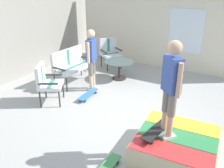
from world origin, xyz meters
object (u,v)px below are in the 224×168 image
(patio_chair_near_house, at_px, (110,50))
(patio_table, at_px, (119,66))
(person_watching, at_px, (91,56))
(skateboard_by_bench, at_px, (88,94))
(patio_chair_by_wall, at_px, (46,80))
(patio_bench, at_px, (71,63))
(skate_ramp, at_px, (178,147))
(skateboard_on_ramp, at_px, (157,130))
(person_skater, at_px, (171,84))

(patio_chair_near_house, bearing_deg, patio_table, -135.07)
(patio_chair_near_house, relative_size, person_watching, 0.60)
(patio_table, distance_m, skateboard_by_bench, 1.60)
(patio_table, xyz_separation_m, person_watching, (-1.07, 0.30, 0.60))
(patio_chair_near_house, distance_m, skateboard_by_bench, 2.52)
(patio_chair_near_house, xyz_separation_m, patio_table, (-0.80, -0.80, -0.21))
(patio_chair_by_wall, xyz_separation_m, person_watching, (1.22, -0.56, 0.39))
(patio_bench, xyz_separation_m, person_watching, (-0.12, -0.83, 0.38))
(patio_bench, xyz_separation_m, patio_chair_near_house, (1.76, -0.33, -0.00))
(skate_ramp, xyz_separation_m, patio_chair_near_house, (3.58, 3.42, 0.38))
(patio_chair_by_wall, height_order, skateboard_on_ramp, patio_chair_by_wall)
(skate_ramp, xyz_separation_m, patio_table, (2.78, 2.62, 0.18))
(skate_ramp, bearing_deg, patio_table, 43.30)
(patio_chair_near_house, distance_m, patio_chair_by_wall, 3.10)
(patio_bench, xyz_separation_m, patio_chair_by_wall, (-1.34, -0.27, -0.00))
(patio_chair_by_wall, relative_size, skateboard_on_ramp, 1.24)
(patio_table, xyz_separation_m, person_skater, (-2.86, -2.41, 1.03))
(patio_chair_by_wall, height_order, patio_table, patio_chair_by_wall)
(patio_bench, distance_m, person_skater, 4.10)
(skate_ramp, relative_size, patio_table, 2.24)
(patio_chair_near_house, relative_size, skateboard_on_ramp, 1.24)
(patio_chair_near_house, distance_m, person_skater, 4.94)
(person_skater, xyz_separation_m, skateboard_on_ramp, (-0.04, 0.15, -0.89))
(patio_table, bearing_deg, patio_chair_near_house, 44.93)
(patio_chair_by_wall, bearing_deg, patio_table, -20.52)
(patio_bench, bearing_deg, person_skater, -118.32)
(patio_chair_by_wall, xyz_separation_m, patio_table, (2.29, -0.86, -0.21))
(skate_ramp, relative_size, person_skater, 1.21)
(patio_chair_near_house, bearing_deg, patio_bench, 169.40)
(skateboard_by_bench, bearing_deg, patio_chair_near_house, 16.11)
(skateboard_on_ramp, bearing_deg, patio_table, 37.84)
(patio_chair_near_house, height_order, skateboard_by_bench, patio_chair_near_house)
(skate_ramp, height_order, patio_chair_by_wall, patio_chair_by_wall)
(patio_chair_near_house, height_order, patio_table, patio_chair_near_house)
(skate_ramp, distance_m, patio_bench, 4.19)
(patio_chair_by_wall, xyz_separation_m, skateboard_on_ramp, (-0.61, -3.11, -0.07))
(skateboard_on_ramp, bearing_deg, person_skater, -74.46)
(patio_bench, bearing_deg, skateboard_by_bench, -121.04)
(skateboard_by_bench, bearing_deg, patio_bench, 58.96)
(patio_chair_near_house, distance_m, patio_table, 1.15)
(person_skater, distance_m, skateboard_by_bench, 3.14)
(patio_bench, xyz_separation_m, patio_table, (0.95, -1.13, -0.21))
(patio_chair_near_house, distance_m, person_watching, 1.98)
(patio_bench, xyz_separation_m, skateboard_by_bench, (-0.61, -1.01, -0.53))
(patio_bench, relative_size, patio_chair_near_house, 1.26)
(person_watching, height_order, person_skater, person_skater)
(patio_chair_near_house, height_order, person_watching, person_watching)
(skate_ramp, xyz_separation_m, skateboard_by_bench, (1.22, 2.74, -0.14))
(patio_chair_by_wall, height_order, person_skater, person_skater)
(skateboard_by_bench, distance_m, skateboard_on_ramp, 2.76)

